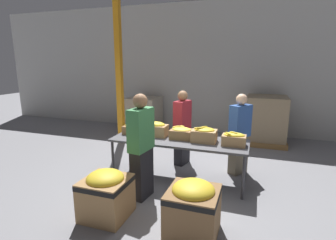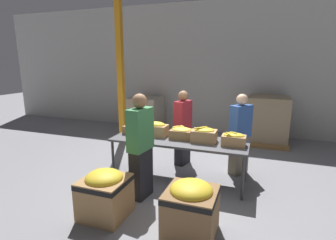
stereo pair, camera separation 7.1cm
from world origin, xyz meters
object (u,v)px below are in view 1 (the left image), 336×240
object	(u,v)px
donation_bin_1	(193,207)
banana_box_3	(204,134)
banana_box_0	(134,128)
banana_box_1	(156,129)
donation_bin_0	(106,193)
banana_box_4	(234,139)
sorting_table	(179,142)
pallet_stack_1	(144,115)
volunteer_1	(141,148)
support_pillar	(119,70)
banana_box_2	(182,133)
pallet_stack_0	(266,120)
volunteer_0	(239,135)
volunteer_2	(182,128)

from	to	relation	value
donation_bin_1	banana_box_3	bearing A→B (deg)	96.35
banana_box_0	banana_box_3	distance (m)	1.44
banana_box_1	donation_bin_0	bearing A→B (deg)	-95.26
banana_box_4	donation_bin_1	size ratio (longest dim) A/B	0.54
sorting_table	pallet_stack_1	xyz separation A→B (m)	(-2.07, 3.07, -0.21)
banana_box_1	donation_bin_0	world-z (taller)	banana_box_1
donation_bin_0	pallet_stack_1	world-z (taller)	pallet_stack_1
volunteer_1	support_pillar	bearing A→B (deg)	42.90
banana_box_2	volunteer_1	distance (m)	0.99
sorting_table	banana_box_3	distance (m)	0.50
banana_box_0	banana_box_3	bearing A→B (deg)	-2.75
banana_box_0	support_pillar	bearing A→B (deg)	125.61
banana_box_4	volunteer_1	size ratio (longest dim) A/B	0.23
banana_box_3	pallet_stack_0	size ratio (longest dim) A/B	0.34
pallet_stack_0	support_pillar	bearing A→B (deg)	-162.50
sorting_table	banana_box_4	size ratio (longest dim) A/B	6.27
volunteer_1	donation_bin_0	bearing A→B (deg)	168.06
banana_box_2	volunteer_0	distance (m)	1.19
sorting_table	donation_bin_1	bearing A→B (deg)	-67.04
volunteer_0	support_pillar	distance (m)	3.66
banana_box_4	pallet_stack_0	world-z (taller)	pallet_stack_0
donation_bin_1	sorting_table	bearing A→B (deg)	112.96
banana_box_2	support_pillar	distance (m)	3.05
volunteer_0	volunteer_1	distance (m)	2.08
volunteer_0	banana_box_3	bearing A→B (deg)	-5.27
banana_box_1	banana_box_4	bearing A→B (deg)	-5.00
banana_box_0	sorting_table	bearing A→B (deg)	-5.59
donation_bin_1	support_pillar	xyz separation A→B (m)	(-2.86, 3.34, 1.61)
donation_bin_1	volunteer_2	bearing A→B (deg)	109.07
sorting_table	banana_box_0	bearing A→B (deg)	174.41
volunteer_0	support_pillar	size ratio (longest dim) A/B	0.41
banana_box_1	support_pillar	world-z (taller)	support_pillar
banana_box_2	volunteer_1	xyz separation A→B (m)	(-0.42, -0.89, -0.05)
pallet_stack_0	pallet_stack_1	size ratio (longest dim) A/B	1.18
donation_bin_0	donation_bin_1	world-z (taller)	donation_bin_1
banana_box_0	volunteer_1	size ratio (longest dim) A/B	0.22
donation_bin_1	support_pillar	world-z (taller)	support_pillar
banana_box_4	donation_bin_0	world-z (taller)	banana_box_4
sorting_table	volunteer_0	distance (m)	1.26
volunteer_2	pallet_stack_0	size ratio (longest dim) A/B	1.25
sorting_table	donation_bin_0	size ratio (longest dim) A/B	3.57
volunteer_0	volunteer_1	bearing A→B (deg)	-8.03
volunteer_0	volunteer_1	world-z (taller)	volunteer_1
banana_box_1	banana_box_2	world-z (taller)	banana_box_1
donation_bin_0	pallet_stack_0	world-z (taller)	pallet_stack_0
banana_box_2	pallet_stack_0	distance (m)	3.36
banana_box_2	support_pillar	xyz separation A→B (m)	(-2.25, 1.75, 1.08)
donation_bin_1	pallet_stack_0	distance (m)	4.65
donation_bin_1	pallet_stack_1	xyz separation A→B (m)	(-2.71, 4.58, 0.15)
volunteer_2	donation_bin_1	distance (m)	2.49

